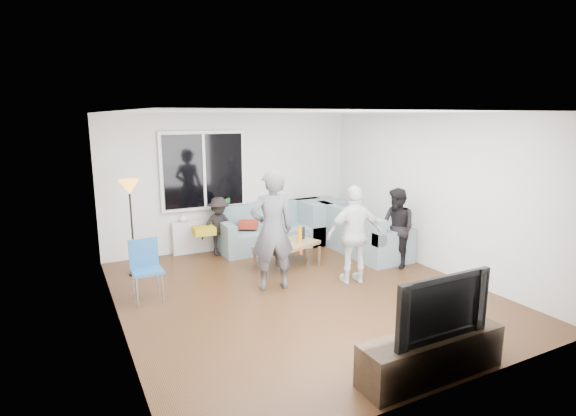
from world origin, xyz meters
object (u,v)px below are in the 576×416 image
floor_lamp (132,228)px  player_right (355,235)px  tv_console (431,355)px  side_chair (147,271)px  television (435,304)px  sofa_right_section (363,230)px  player_left (272,230)px  coffee_table (287,255)px  spectator_right (397,228)px  spectator_back (219,226)px  sofa_back_section (276,226)px

floor_lamp → player_right: floor_lamp is taller
tv_console → player_right: bearing=71.5°
side_chair → tv_console: 3.87m
tv_console → television: 0.54m
player_right → television: bearing=84.8°
sofa_right_section → tv_console: bearing=152.8°
sofa_right_section → side_chair: 4.10m
player_left → sofa_right_section: bearing=-148.8°
player_left → tv_console: size_ratio=1.12×
side_chair → floor_lamp: bearing=88.8°
coffee_table → spectator_right: bearing=-28.1°
sofa_right_section → spectator_right: 0.99m
spectator_back → television: spectator_back is taller
coffee_table → spectator_back: 1.46m
spectator_right → tv_console: size_ratio=0.85×
sofa_right_section → player_right: bearing=139.0°
side_chair → player_left: size_ratio=0.48×
sofa_back_section → side_chair: (-2.75, -1.56, 0.01)m
spectator_right → television: 3.37m
player_left → floor_lamp: bearing=-31.7°
side_chair → spectator_right: bearing=-7.4°
floor_lamp → television: 4.90m
player_left → sofa_back_section: bearing=-107.3°
spectator_back → side_chair: bearing=-137.3°
sofa_back_section → television: size_ratio=2.04×
floor_lamp → player_right: 3.55m
coffee_table → spectator_right: size_ratio=0.81×
player_right → television: (-0.83, -2.48, 0.00)m
coffee_table → sofa_back_section: bearing=73.2°
side_chair → tv_console: side_chair is taller
spectator_right → television: bearing=-33.1°
sofa_right_section → player_right: 1.69m
player_left → tv_console: (0.41, -2.84, -0.68)m
tv_console → spectator_right: bearing=55.4°
spectator_right → coffee_table: bearing=-116.6°
floor_lamp → spectator_right: size_ratio=1.15×
sofa_right_section → player_right: (-1.08, -1.25, 0.34)m
coffee_table → floor_lamp: (-2.42, 0.74, 0.58)m
sofa_right_section → coffee_table: 1.67m
sofa_back_section → coffee_table: 1.19m
side_chair → player_left: player_left is taller
sofa_right_section → floor_lamp: size_ratio=1.28×
spectator_right → spectator_back: (-2.48, 2.03, -0.13)m
side_chair → spectator_right: spectator_right is taller
tv_console → television: (0.00, 0.00, 0.54)m
spectator_back → tv_console: (0.57, -4.80, -0.33)m
spectator_right → sofa_right_section: bearing=-178.5°
side_chair → spectator_back: spectator_back is taller
floor_lamp → tv_console: floor_lamp is taller
player_right → spectator_back: player_right is taller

